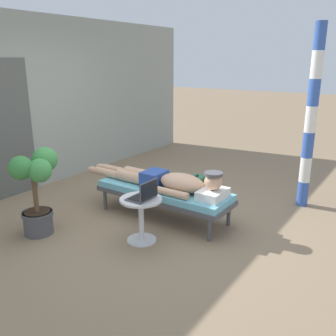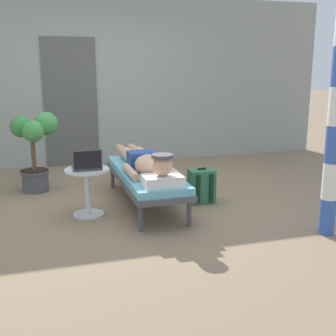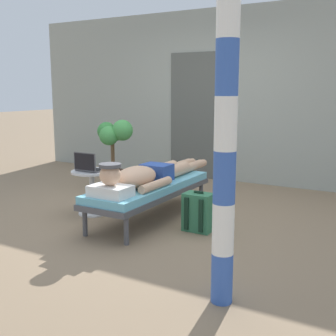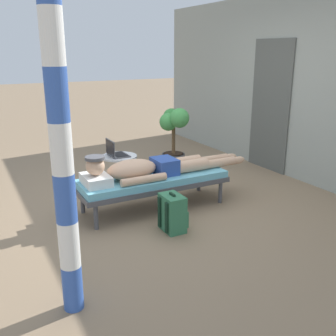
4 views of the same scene
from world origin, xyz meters
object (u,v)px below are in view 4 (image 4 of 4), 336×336
(person_reclining, at_px, (150,168))
(backpack, at_px, (173,213))
(side_table, at_px, (119,168))
(lounge_chair, at_px, (153,181))
(potted_plant, at_px, (174,133))
(laptop, at_px, (115,152))
(porch_post, at_px, (61,149))

(person_reclining, bearing_deg, backpack, -4.38)
(side_table, bearing_deg, lounge_chair, 14.02)
(backpack, xyz_separation_m, potted_plant, (-1.89, 1.06, 0.42))
(laptop, height_order, porch_post, porch_post)
(side_table, distance_m, backpack, 1.36)
(person_reclining, relative_size, backpack, 5.12)
(lounge_chair, distance_m, porch_post, 2.22)
(side_table, distance_m, porch_post, 2.64)
(backpack, relative_size, porch_post, 0.17)
(laptop, bearing_deg, porch_post, -28.46)
(person_reclining, bearing_deg, side_table, -169.71)
(porch_post, bearing_deg, potted_plant, 138.79)
(potted_plant, bearing_deg, side_table, -64.84)
(person_reclining, distance_m, laptop, 0.72)
(laptop, relative_size, porch_post, 0.12)
(lounge_chair, height_order, backpack, backpack)
(lounge_chair, distance_m, person_reclining, 0.18)
(side_table, relative_size, potted_plant, 0.51)
(laptop, xyz_separation_m, potted_plant, (-0.54, 1.19, 0.03))
(backpack, height_order, porch_post, porch_post)
(person_reclining, xyz_separation_m, porch_post, (1.47, -1.35, 0.72))
(backpack, xyz_separation_m, porch_post, (0.81, -1.30, 1.05))
(laptop, bearing_deg, side_table, 90.00)
(person_reclining, relative_size, side_table, 4.15)
(person_reclining, distance_m, backpack, 0.74)
(side_table, xyz_separation_m, porch_post, (2.16, -1.22, 0.89))
(porch_post, bearing_deg, lounge_chair, 136.52)
(backpack, bearing_deg, lounge_chair, 171.60)
(backpack, bearing_deg, side_table, -176.85)
(backpack, distance_m, porch_post, 1.85)
(side_table, height_order, porch_post, porch_post)
(laptop, relative_size, backpack, 0.73)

